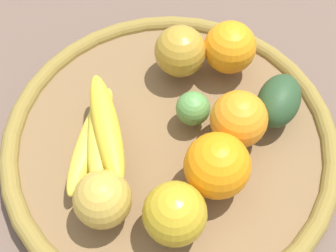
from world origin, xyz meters
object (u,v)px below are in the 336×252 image
(orange_1, at_px, (215,166))
(avocado, at_px, (276,101))
(apple_0, at_px, (178,51))
(orange_0, at_px, (228,47))
(lime_0, at_px, (191,108))
(apple_1, at_px, (172,214))
(orange_2, at_px, (236,117))
(banana_bunch, at_px, (97,133))
(apple_2, at_px, (100,199))

(orange_1, xyz_separation_m, avocado, (-0.11, 0.09, -0.01))
(apple_0, height_order, orange_0, orange_0)
(lime_0, bearing_deg, apple_1, -8.95)
(lime_0, distance_m, apple_1, 0.16)
(orange_2, bearing_deg, orange_0, -178.27)
(banana_bunch, height_order, orange_2, orange_2)
(lime_0, distance_m, orange_1, 0.10)
(apple_0, xyz_separation_m, orange_2, (0.11, 0.07, 0.00))
(lime_0, distance_m, orange_0, 0.11)
(apple_0, xyz_separation_m, orange_1, (0.18, 0.04, 0.00))
(banana_bunch, distance_m, apple_2, 0.09)
(banana_bunch, distance_m, orange_0, 0.22)
(avocado, distance_m, orange_2, 0.07)
(apple_1, bearing_deg, apple_0, 178.26)
(orange_1, bearing_deg, orange_2, 156.47)
(orange_1, height_order, apple_2, orange_1)
(orange_1, height_order, avocado, orange_1)
(apple_1, bearing_deg, avocado, 139.79)
(apple_2, distance_m, orange_2, 0.20)
(apple_1, bearing_deg, orange_2, 148.12)
(apple_1, relative_size, apple_0, 1.01)
(banana_bunch, distance_m, apple_0, 0.17)
(avocado, bearing_deg, orange_1, -40.18)
(orange_0, bearing_deg, apple_2, -34.72)
(apple_1, relative_size, orange_0, 0.99)
(apple_1, xyz_separation_m, banana_bunch, (-0.11, -0.10, -0.01))
(apple_0, relative_size, orange_2, 0.99)
(apple_1, height_order, avocado, apple_1)
(banana_bunch, relative_size, apple_0, 2.30)
(banana_bunch, distance_m, orange_1, 0.16)
(avocado, xyz_separation_m, apple_2, (0.15, -0.22, 0.01))
(avocado, bearing_deg, banana_bunch, -76.90)
(apple_0, distance_m, orange_2, 0.13)
(banana_bunch, bearing_deg, orange_2, 96.90)
(banana_bunch, xyz_separation_m, avocado, (-0.05, 0.24, -0.00))
(orange_0, bearing_deg, orange_1, -8.24)
(apple_0, bearing_deg, orange_0, 96.05)
(lime_0, xyz_separation_m, apple_1, (0.15, -0.02, 0.01))
(avocado, height_order, orange_0, orange_0)
(orange_0, xyz_separation_m, apple_2, (0.23, -0.16, -0.00))
(lime_0, xyz_separation_m, orange_1, (0.10, 0.03, 0.02))
(orange_1, bearing_deg, banana_bunch, -108.91)
(apple_0, xyz_separation_m, orange_0, (-0.01, 0.07, 0.00))
(apple_2, bearing_deg, apple_0, 158.09)
(banana_bunch, bearing_deg, avocado, 103.10)
(avocado, bearing_deg, apple_1, -40.21)
(apple_0, height_order, apple_2, apple_0)
(apple_1, height_order, orange_1, orange_1)
(apple_1, bearing_deg, apple_2, -102.03)
(banana_bunch, bearing_deg, orange_0, 128.93)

